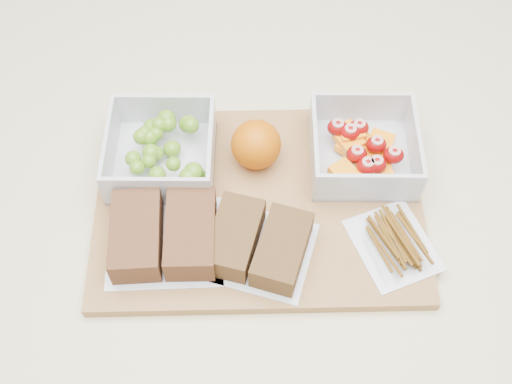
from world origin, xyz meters
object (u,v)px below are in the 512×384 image
at_px(fruit_container, 363,150).
at_px(cutting_board, 259,203).
at_px(pretzel_bag, 395,241).
at_px(sandwich_bag_center, 258,244).
at_px(grape_container, 163,150).
at_px(sandwich_bag_left, 164,235).
at_px(orange, 256,145).

bearing_deg(fruit_container, cutting_board, -154.63).
relative_size(fruit_container, pretzel_bag, 1.02).
xyz_separation_m(fruit_container, sandwich_bag_center, (-0.14, -0.14, -0.00)).
bearing_deg(pretzel_bag, grape_container, 156.53).
height_order(cutting_board, grape_container, grape_container).
xyz_separation_m(cutting_board, sandwich_bag_center, (-0.00, -0.07, 0.03)).
height_order(grape_container, sandwich_bag_left, grape_container).
bearing_deg(cutting_board, sandwich_bag_left, -152.42).
xyz_separation_m(grape_container, orange, (0.12, 0.00, 0.01)).
relative_size(orange, sandwich_bag_center, 0.43).
bearing_deg(sandwich_bag_left, fruit_container, 27.15).
relative_size(sandwich_bag_center, pretzel_bag, 1.15).
bearing_deg(sandwich_bag_center, orange, 91.48).
relative_size(cutting_board, fruit_container, 3.07).
xyz_separation_m(sandwich_bag_left, pretzel_bag, (0.28, -0.00, -0.01)).
height_order(orange, sandwich_bag_left, orange).
xyz_separation_m(grape_container, sandwich_bag_center, (0.13, -0.14, -0.01)).
xyz_separation_m(cutting_board, grape_container, (-0.13, 0.06, 0.03)).
height_order(orange, pretzel_bag, orange).
bearing_deg(sandwich_bag_center, grape_container, 132.71).
xyz_separation_m(orange, sandwich_bag_left, (-0.11, -0.13, -0.01)).
relative_size(cutting_board, pretzel_bag, 3.12).
distance_m(sandwich_bag_left, sandwich_bag_center, 0.11).
bearing_deg(cutting_board, pretzel_bag, -23.14).
relative_size(grape_container, sandwich_bag_center, 0.89).
bearing_deg(grape_container, orange, 1.29).
bearing_deg(fruit_container, pretzel_bag, -77.22).
bearing_deg(pretzel_bag, cutting_board, 158.49).
distance_m(cutting_board, pretzel_bag, 0.18).
xyz_separation_m(cutting_board, sandwich_bag_left, (-0.11, -0.06, 0.03)).
bearing_deg(orange, grape_container, -178.71).
relative_size(orange, sandwich_bag_left, 0.45).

